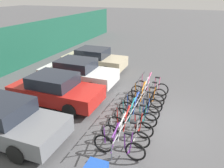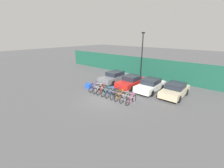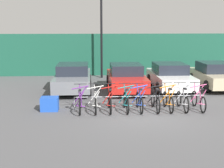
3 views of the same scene
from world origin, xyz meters
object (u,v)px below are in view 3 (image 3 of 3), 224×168
(car_grey, at_px, (73,77))
(car_white, at_px, (170,77))
(bicycle_teal, at_px, (126,102))
(car_beige, at_px, (215,75))
(bicycle_purple, at_px, (80,102))
(bicycle_blue, at_px, (139,101))
(bicycle_orange, at_px, (168,101))
(bicycle_silver, at_px, (182,101))
(car_red, at_px, (126,78))
(lamp_post, at_px, (101,23))
(bicycle_pink, at_px, (199,100))
(bicycle_red, at_px, (110,102))
(bicycle_white, at_px, (96,102))
(bicycle_black, at_px, (155,101))
(cargo_crate, at_px, (50,104))
(bike_rack, at_px, (140,97))

(car_grey, xyz_separation_m, car_white, (5.15, -0.06, -0.00))
(bicycle_teal, bearing_deg, car_beige, 39.72)
(bicycle_purple, relative_size, bicycle_blue, 1.00)
(bicycle_orange, distance_m, bicycle_silver, 0.60)
(bicycle_teal, xyz_separation_m, car_red, (0.43, 3.84, 0.31))
(car_beige, bearing_deg, lamp_post, 148.65)
(bicycle_teal, height_order, bicycle_pink, same)
(bicycle_teal, relative_size, car_beige, 0.42)
(bicycle_red, distance_m, bicycle_teal, 0.66)
(bicycle_white, height_order, bicycle_orange, same)
(car_beige, bearing_deg, car_grey, -178.64)
(car_white, relative_size, car_beige, 1.03)
(bicycle_silver, relative_size, bicycle_pink, 1.00)
(bicycle_red, bearing_deg, bicycle_orange, -1.44)
(bicycle_blue, height_order, bicycle_orange, same)
(bicycle_teal, distance_m, bicycle_black, 1.19)
(bicycle_blue, relative_size, bicycle_pink, 1.00)
(car_beige, bearing_deg, cargo_crate, -154.53)
(car_grey, distance_m, car_beige, 7.72)
(bicycle_teal, bearing_deg, car_red, 84.75)
(car_beige, bearing_deg, bicycle_orange, -130.52)
(bicycle_orange, bearing_deg, car_white, 76.18)
(bicycle_pink, xyz_separation_m, cargo_crate, (-6.08, 0.25, -0.10))
(bicycle_white, distance_m, bicycle_orange, 2.95)
(bike_rack, relative_size, bicycle_red, 3.14)
(bicycle_silver, bearing_deg, bicycle_pink, 0.67)
(bicycle_teal, relative_size, bicycle_silver, 1.00)
(bicycle_red, xyz_separation_m, bicycle_orange, (2.38, 0.00, 0.00))
(bike_rack, distance_m, cargo_crate, 3.67)
(bicycle_blue, distance_m, car_grey, 5.02)
(bicycle_teal, distance_m, bicycle_silver, 2.32)
(bicycle_teal, bearing_deg, bicycle_white, -178.80)
(bicycle_black, xyz_separation_m, car_grey, (-3.54, 4.09, 0.31))
(bicycle_silver, relative_size, car_beige, 0.42)
(car_white, bearing_deg, bicycle_purple, -139.04)
(bicycle_black, distance_m, car_grey, 5.42)
(bike_rack, xyz_separation_m, cargo_crate, (-3.66, 0.10, -0.23))
(bicycle_white, relative_size, car_white, 0.41)
(bike_rack, xyz_separation_m, bicycle_orange, (1.15, -0.15, -0.13))
(bicycle_red, bearing_deg, bicycle_white, 178.56)
(bicycle_black, xyz_separation_m, bicycle_silver, (1.12, 0.00, 0.00))
(car_grey, distance_m, car_red, 2.79)
(bicycle_silver, distance_m, car_grey, 6.21)
(bike_rack, distance_m, car_beige, 6.33)
(bicycle_black, distance_m, car_red, 3.93)
(car_white, xyz_separation_m, cargo_crate, (-5.90, -3.79, -0.42))
(bicycle_orange, xyz_separation_m, car_white, (1.09, 4.03, 0.31))
(bicycle_teal, height_order, car_red, car_red)
(lamp_post, bearing_deg, bicycle_white, -93.87)
(bike_rack, distance_m, bicycle_pink, 2.42)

